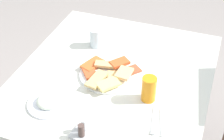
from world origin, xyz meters
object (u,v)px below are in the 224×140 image
dining_table (114,86)px  paper_napkin (158,121)px  fork (154,119)px  salad_plate_greens (50,102)px  drinking_glass (96,38)px  pide_platter (109,73)px  spoon (162,122)px  condiment_caddy (83,131)px  soda_can (149,89)px

dining_table → paper_napkin: 0.38m
paper_napkin → fork: fork is taller
salad_plate_greens → drinking_glass: size_ratio=1.93×
pide_platter → fork: (0.22, 0.29, -0.01)m
salad_plate_greens → fork: bearing=97.5°
fork → drinking_glass: bearing=-144.8°
dining_table → fork: bearing=48.5°
spoon → drinking_glass: bearing=-148.2°
fork → condiment_caddy: condiment_caddy is taller
dining_table → soda_can: (0.12, 0.21, 0.14)m
pide_platter → condiment_caddy: size_ratio=3.05×
condiment_caddy → drinking_glass: bearing=-163.0°
pide_platter → paper_napkin: bearing=54.2°
pide_platter → fork: bearing=52.5°
pide_platter → condiment_caddy: bearing=5.0°
pide_platter → spoon: pide_platter is taller
pide_platter → soda_can: 0.25m
dining_table → paper_napkin: bearing=50.3°
spoon → dining_table: bearing=-143.2°
dining_table → pide_platter: bearing=-53.4°
pide_platter → drinking_glass: (-0.23, -0.16, 0.04)m
dining_table → paper_napkin: (0.24, 0.28, 0.08)m
drinking_glass → soda_can: bearing=49.7°
drinking_glass → fork: drinking_glass is taller
dining_table → spoon: 0.39m
salad_plate_greens → paper_napkin: (-0.06, 0.48, -0.01)m
condiment_caddy → soda_can: bearing=146.8°
fork → spoon: (0.00, 0.04, 0.00)m
dining_table → spoon: spoon is taller
dining_table → fork: (0.24, 0.27, 0.08)m
pide_platter → condiment_caddy: 0.40m
drinking_glass → fork: (0.45, 0.44, -0.05)m
salad_plate_greens → condiment_caddy: (0.11, 0.21, 0.01)m
pide_platter → condiment_caddy: (0.39, 0.03, 0.01)m
paper_napkin → dining_table: bearing=-129.7°
fork → spoon: size_ratio=1.05×
dining_table → spoon: bearing=52.0°
pide_platter → fork: size_ratio=1.85×
salad_plate_greens → drinking_glass: bearing=177.4°
drinking_glass → dining_table: bearing=40.0°
pide_platter → salad_plate_greens: 0.33m
salad_plate_greens → paper_napkin: bearing=97.3°
soda_can → drinking_glass: soda_can is taller
drinking_glass → fork: 0.63m
soda_can → pide_platter: bearing=-113.6°
dining_table → drinking_glass: size_ratio=10.26×
spoon → condiment_caddy: bearing=-74.1°
fork → soda_can: bearing=-163.5°
spoon → paper_napkin: bearing=-105.2°
drinking_glass → paper_napkin: size_ratio=0.74×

